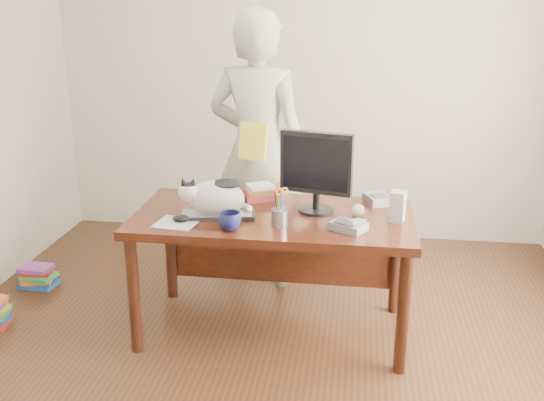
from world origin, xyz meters
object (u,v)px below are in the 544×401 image
Objects in this scene: keyboard at (217,215)px; coffee_mug at (230,221)px; speaker at (398,206)px; book_stack at (263,192)px; pen_cup at (280,215)px; phone at (349,226)px; mouse at (181,218)px; cat at (214,196)px; monitor at (316,168)px; book_pile_b at (38,276)px; desk at (275,233)px; baseball at (358,211)px; person at (258,151)px; calculator at (378,199)px.

coffee_mug reaches higher than keyboard.
speaker is 0.86m from book_stack.
pen_cup is 1.03× the size of phone.
book_stack is (-0.17, 0.46, -0.02)m from pen_cup.
phone is at bearing -130.93° from speaker.
phone is (0.92, 0.01, 0.00)m from mouse.
monitor reaches higher than cat.
keyboard is 2.58× the size of speaker.
cat is at bearing -17.54° from book_pile_b.
desk is 1.82m from book_pile_b.
cat reaches higher than mouse.
book_stack reaches higher than phone.
keyboard is 5.79× the size of baseball.
pen_cup is 0.86× the size of book_pile_b.
coffee_mug is at bearing -149.26° from speaker.
book_stack reaches higher than desk.
baseball reaches higher than book_pile_b.
desk is 0.59m from mouse.
coffee_mug is 0.93m from speaker.
cat is at bearing -172.08° from baseball.
cat reaches higher than baseball.
baseball is at bearing -174.37° from speaker.
keyboard is at bearing -17.24° from book_pile_b.
mouse is at bearing -150.07° from desk.
monitor reaches higher than desk.
baseball is (0.79, 0.11, 0.03)m from keyboard.
coffee_mug reaches higher than book_stack.
person reaches higher than keyboard.
book_stack is 0.71m from calculator.
coffee_mug is 0.56m from book_stack.
cat is (-0.01, -0.00, 0.11)m from keyboard.
keyboard is 0.42m from book_stack.
phone reaches higher than keyboard.
keyboard is 1.63m from book_pile_b.
keyboard is at bearing -142.26° from book_stack.
person is (0.12, 0.79, 0.07)m from cat.
book_stack is (0.38, 0.48, 0.02)m from mouse.
calculator is (0.60, 0.21, 0.17)m from desk.
pen_cup reaches higher than book_pile_b.
baseball is 0.30× the size of book_pile_b.
monitor is at bearing -55.48° from book_stack.
cat is 0.81m from person.
coffee_mug is at bearing -5.69° from mouse.
pen_cup is 0.66m from speaker.
calculator is at bearing 66.40° from baseball.
book_pile_b is (-1.61, 0.07, -0.72)m from book_stack.
person is at bearing 72.87° from keyboard.
coffee_mug is (-0.26, -0.09, -0.01)m from pen_cup.
phone is at bearing -101.50° from baseball.
mouse is (-0.18, -0.11, 0.01)m from keyboard.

